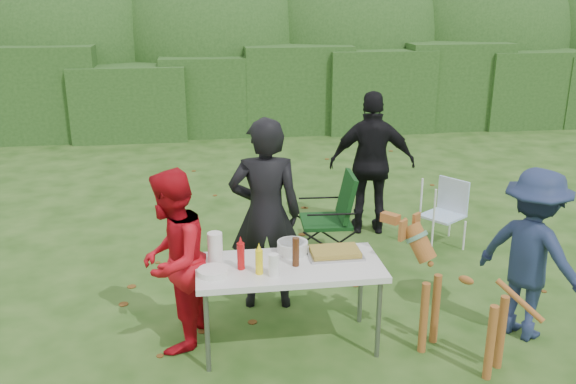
{
  "coord_description": "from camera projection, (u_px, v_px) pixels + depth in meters",
  "views": [
    {
      "loc": [
        -0.34,
        -4.68,
        2.83
      ],
      "look_at": [
        0.46,
        0.82,
        1.0
      ],
      "focal_mm": 38.0,
      "sensor_mm": 36.0,
      "label": 1
    }
  ],
  "objects": [
    {
      "name": "ground",
      "position": [
        249.0,
        332.0,
        5.33
      ],
      "size": [
        80.0,
        80.0,
        0.0
      ],
      "primitive_type": "plane",
      "color": "#1E4211"
    },
    {
      "name": "hedge_row",
      "position": [
        216.0,
        92.0,
        12.58
      ],
      "size": [
        22.0,
        1.4,
        1.7
      ],
      "primitive_type": "cube",
      "color": "#23471C",
      "rests_on": "ground"
    },
    {
      "name": "shrub_backdrop",
      "position": [
        212.0,
        48.0,
        13.85
      ],
      "size": [
        20.0,
        2.6,
        3.2
      ],
      "primitive_type": "ellipsoid",
      "color": "#3D6628",
      "rests_on": "ground"
    },
    {
      "name": "folding_table",
      "position": [
        289.0,
        270.0,
        4.93
      ],
      "size": [
        1.5,
        0.7,
        0.74
      ],
      "color": "silver",
      "rests_on": "ground"
    },
    {
      "name": "person_cook",
      "position": [
        265.0,
        215.0,
        5.53
      ],
      "size": [
        0.7,
        0.49,
        1.81
      ],
      "primitive_type": "imported",
      "rotation": [
        0.0,
        0.0,
        3.05
      ],
      "color": "black",
      "rests_on": "ground"
    },
    {
      "name": "person_red_jacket",
      "position": [
        172.0,
        261.0,
        4.92
      ],
      "size": [
        0.76,
        0.87,
        1.52
      ],
      "primitive_type": "imported",
      "rotation": [
        0.0,
        0.0,
        -1.85
      ],
      "color": "#B70C17",
      "rests_on": "ground"
    },
    {
      "name": "person_black_puffy",
      "position": [
        372.0,
        164.0,
        7.3
      ],
      "size": [
        1.08,
        0.6,
        1.74
      ],
      "primitive_type": "imported",
      "rotation": [
        0.0,
        0.0,
        2.96
      ],
      "color": "black",
      "rests_on": "ground"
    },
    {
      "name": "child",
      "position": [
        532.0,
        255.0,
        5.08
      ],
      "size": [
        0.98,
        1.11,
        1.49
      ],
      "primitive_type": "imported",
      "rotation": [
        0.0,
        0.0,
        2.13
      ],
      "color": "#1D294B",
      "rests_on": "ground"
    },
    {
      "name": "dog",
      "position": [
        464.0,
        300.0,
        4.77
      ],
      "size": [
        1.08,
        1.15,
        1.07
      ],
      "primitive_type": null,
      "rotation": [
        0.0,
        0.0,
        2.28
      ],
      "color": "#965625",
      "rests_on": "ground"
    },
    {
      "name": "camping_chair",
      "position": [
        326.0,
        216.0,
        6.67
      ],
      "size": [
        0.65,
        0.65,
        0.98
      ],
      "primitive_type": null,
      "rotation": [
        0.0,
        0.0,
        3.08
      ],
      "color": "#103813",
      "rests_on": "ground"
    },
    {
      "name": "lawn_chair",
      "position": [
        443.0,
        213.0,
        7.08
      ],
      "size": [
        0.63,
        0.63,
        0.77
      ],
      "primitive_type": null,
      "rotation": [
        0.0,
        0.0,
        3.74
      ],
      "color": "#6BACE8",
      "rests_on": "ground"
    },
    {
      "name": "food_tray",
      "position": [
        335.0,
        254.0,
        5.07
      ],
      "size": [
        0.45,
        0.3,
        0.02
      ],
      "primitive_type": "cube",
      "color": "#B7B7BA",
      "rests_on": "folding_table"
    },
    {
      "name": "focaccia_bread",
      "position": [
        335.0,
        251.0,
        5.07
      ],
      "size": [
        0.4,
        0.26,
        0.04
      ],
      "primitive_type": "cube",
      "color": "olive",
      "rests_on": "food_tray"
    },
    {
      "name": "mustard_bottle",
      "position": [
        259.0,
        262.0,
        4.72
      ],
      "size": [
        0.06,
        0.06,
        0.2
      ],
      "primitive_type": "cylinder",
      "color": "yellow",
      "rests_on": "folding_table"
    },
    {
      "name": "ketchup_bottle",
      "position": [
        241.0,
        256.0,
        4.8
      ],
      "size": [
        0.06,
        0.06,
        0.22
      ],
      "primitive_type": "cylinder",
      "color": "red",
      "rests_on": "folding_table"
    },
    {
      "name": "beer_bottle",
      "position": [
        296.0,
        252.0,
        4.85
      ],
      "size": [
        0.06,
        0.06,
        0.24
      ],
      "primitive_type": "cylinder",
      "color": "#47230F",
      "rests_on": "folding_table"
    },
    {
      "name": "paper_towel_roll",
      "position": [
        215.0,
        248.0,
        4.9
      ],
      "size": [
        0.12,
        0.12,
        0.26
      ],
      "primitive_type": "cylinder",
      "color": "white",
      "rests_on": "folding_table"
    },
    {
      "name": "cup_stack",
      "position": [
        274.0,
        265.0,
        4.69
      ],
      "size": [
        0.08,
        0.08,
        0.18
      ],
      "primitive_type": "cylinder",
      "color": "white",
      "rests_on": "folding_table"
    },
    {
      "name": "pasta_bowl",
      "position": [
        292.0,
        247.0,
        5.11
      ],
      "size": [
        0.26,
        0.26,
        0.1
      ],
      "primitive_type": "cylinder",
      "color": "silver",
      "rests_on": "folding_table"
    },
    {
      "name": "plate_stack",
      "position": [
        213.0,
        272.0,
        4.72
      ],
      "size": [
        0.24,
        0.24,
        0.05
      ],
      "primitive_type": "cylinder",
      "color": "white",
      "rests_on": "folding_table"
    }
  ]
}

